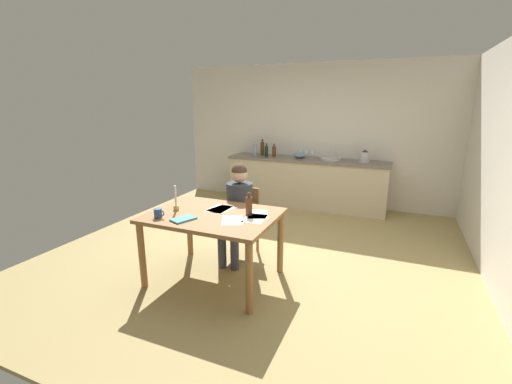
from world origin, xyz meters
The scene contains 25 objects.
ground_plane centered at (0.00, 0.00, -0.02)m, with size 5.20×5.20×0.04m, color tan.
wall_back centered at (0.00, 2.60, 1.30)m, with size 5.20×0.12×2.60m, color silver.
kitchen_counter centered at (0.00, 2.24, 0.45)m, with size 2.92×0.64×0.90m.
dining_table centered at (-0.21, -0.84, 0.66)m, with size 1.34×1.00×0.76m.
chair_at_table centered at (-0.22, -0.10, 0.47)m, with size 0.43×0.43×0.85m.
person_seated centered at (-0.21, -0.25, 0.68)m, with size 0.34×0.61×1.19m.
coffee_mug centered at (-0.67, -1.16, 0.81)m, with size 0.12×0.08×0.10m.
candlestick centered at (-0.65, -0.88, 0.84)m, with size 0.06×0.06×0.27m.
book_magazine centered at (-0.39, -1.12, 0.77)m, with size 0.15×0.24×0.02m, color teal.
paper_letter centered at (0.25, -0.81, 0.76)m, with size 0.21×0.30×0.00m, color white.
paper_bill centered at (0.07, -0.94, 0.76)m, with size 0.21×0.30×0.00m, color white.
paper_envelope centered at (-0.21, -0.66, 0.76)m, with size 0.21×0.30×0.00m, color white.
paper_receipt centered at (-0.24, -0.66, 0.76)m, with size 0.21×0.30×0.00m, color white.
paper_notice centered at (0.23, -0.67, 0.76)m, with size 0.21×0.30×0.00m, color white.
wine_bottle_on_table centered at (0.15, -0.73, 0.87)m, with size 0.07×0.07×0.24m.
sink_unit centered at (0.43, 2.24, 0.92)m, with size 0.36×0.36×0.24m.
bottle_oil centered at (-1.01, 2.18, 1.02)m, with size 0.08×0.08×0.27m.
bottle_vinegar centered at (-0.91, 2.32, 1.03)m, with size 0.08×0.08×0.31m.
bottle_wine_red centered at (-0.77, 2.16, 1.01)m, with size 0.06×0.06×0.25m.
bottle_sauce centered at (-0.64, 2.25, 1.00)m, with size 0.07×0.07×0.24m.
mixing_bowl centered at (-0.14, 2.27, 0.95)m, with size 0.23×0.23×0.10m, color #668C99.
stovetop_kettle centered at (1.01, 2.24, 1.00)m, with size 0.18×0.18×0.22m.
wine_glass_near_sink centered at (0.06, 2.39, 1.01)m, with size 0.07×0.07×0.15m.
wine_glass_by_kettle centered at (-0.05, 2.39, 1.01)m, with size 0.07×0.07×0.15m.
wine_glass_back_left centered at (-0.17, 2.39, 1.01)m, with size 0.07×0.07×0.15m.
Camera 1 is at (1.53, -3.82, 1.91)m, focal length 23.87 mm.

